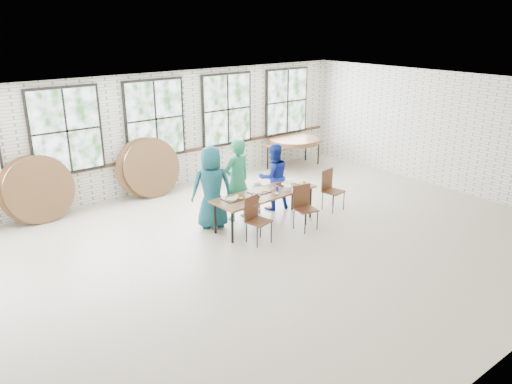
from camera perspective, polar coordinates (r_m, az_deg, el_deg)
room at (r=12.80m, az=-11.45°, el=7.99°), size 12.00×12.00×12.00m
dining_table at (r=10.61m, az=1.01°, el=-0.36°), size 2.43×0.91×0.74m
chair_near_left at (r=9.88m, az=-0.11°, el=-2.68°), size 0.50×0.49×0.95m
chair_near_right at (r=10.56m, az=5.46°, el=-1.29°), size 0.49×0.48×0.95m
chair_spare at (r=11.70m, az=8.48°, el=0.66°), size 0.49×0.47×0.95m
adult_teal at (r=10.53m, az=-5.09°, el=0.53°), size 1.01×0.84×1.77m
adult_green at (r=10.88m, az=-2.18°, el=1.37°), size 0.69×0.48×1.82m
toddler at (r=11.38m, az=0.14°, el=-0.67°), size 0.50×0.31×0.74m
adult_blue at (r=11.54m, az=2.01°, el=1.74°), size 0.89×0.77×1.55m
storage_table at (r=14.97m, az=4.33°, el=5.45°), size 1.81×0.77×0.74m
tabletop_clutter at (r=10.64m, az=1.64°, el=0.13°), size 2.00×0.60×0.11m
round_tops_stacked at (r=14.94m, az=4.34°, el=5.89°), size 1.50×1.50×0.13m
round_tops_leaning at (r=12.16m, az=-17.77°, el=1.53°), size 4.30×0.49×1.49m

